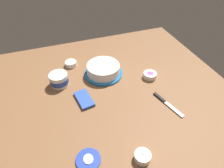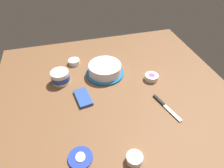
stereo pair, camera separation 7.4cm
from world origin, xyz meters
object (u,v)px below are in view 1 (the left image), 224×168
frosting_tub (59,79)px  candy_box_lower (84,99)px  frosted_cake (103,69)px  frosting_tub_lid (88,160)px  sprinkle_bowl_green (143,156)px  spreading_knife (165,102)px  sprinkle_bowl_pink (71,63)px  sprinkle_bowl_rainbow (150,75)px

frosting_tub → candy_box_lower: 0.24m
frosted_cake → frosting_tub_lid: bearing=-23.8°
frosted_cake → sprinkle_bowl_green: (0.68, -0.02, -0.02)m
frosting_tub_lid → candy_box_lower: candy_box_lower is taller
frosting_tub_lid → spreading_knife: 0.58m
frosting_tub → sprinkle_bowl_green: frosting_tub is taller
frosted_cake → sprinkle_bowl_green: frosted_cake is taller
frosted_cake → frosting_tub: (0.01, -0.31, 0.00)m
frosted_cake → sprinkle_bowl_pink: (-0.18, -0.20, -0.02)m
spreading_knife → sprinkle_bowl_rainbow: sprinkle_bowl_rainbow is taller
sprinkle_bowl_pink → candy_box_lower: (0.39, 0.01, -0.01)m
frosting_tub → spreading_knife: (0.39, 0.59, -0.04)m
frosting_tub → candy_box_lower: frosting_tub is taller
frosting_tub_lid → sprinkle_bowl_rainbow: bearing=128.9°
spreading_knife → sprinkle_bowl_green: size_ratio=2.96×
sprinkle_bowl_rainbow → sprinkle_bowl_green: bearing=-30.9°
frosting_tub_lid → candy_box_lower: size_ratio=0.76×
frosting_tub → sprinkle_bowl_rainbow: frosting_tub is taller
spreading_knife → candy_box_lower: bearing=-112.0°
frosted_cake → frosting_tub_lid: 0.65m
frosted_cake → frosting_tub_lid: (0.60, -0.26, -0.04)m
frosting_tub_lid → sprinkle_bowl_green: size_ratio=1.53×
candy_box_lower → sprinkle_bowl_pink: bearing=172.4°
sprinkle_bowl_green → frosting_tub_lid: bearing=-107.8°
frosted_cake → sprinkle_bowl_rainbow: (0.14, 0.30, -0.02)m
frosting_tub_lid → spreading_knife: size_ratio=0.51×
frosted_cake → sprinkle_bowl_rainbow: size_ratio=2.88×
frosted_cake → frosting_tub: frosted_cake is taller
frosting_tub_lid → candy_box_lower: bearing=169.4°
frosting_tub → frosting_tub_lid: bearing=4.6°
frosted_cake → sprinkle_bowl_pink: size_ratio=3.13×
frosting_tub_lid → sprinkle_bowl_pink: (-0.78, 0.06, 0.01)m
frosted_cake → candy_box_lower: bearing=-42.6°
frosting_tub_lid → sprinkle_bowl_pink: bearing=175.3°
frosting_tub → sprinkle_bowl_green: 0.73m
sprinkle_bowl_rainbow → candy_box_lower: 0.49m
spreading_knife → sprinkle_bowl_pink: sprinkle_bowl_pink is taller
sprinkle_bowl_green → sprinkle_bowl_rainbow: bearing=149.1°
spreading_knife → candy_box_lower: size_ratio=1.48×
frosting_tub → frosting_tub_lid: 0.59m
frosted_cake → sprinkle_bowl_green: bearing=-1.7°
frosted_cake → spreading_knife: frosted_cake is taller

